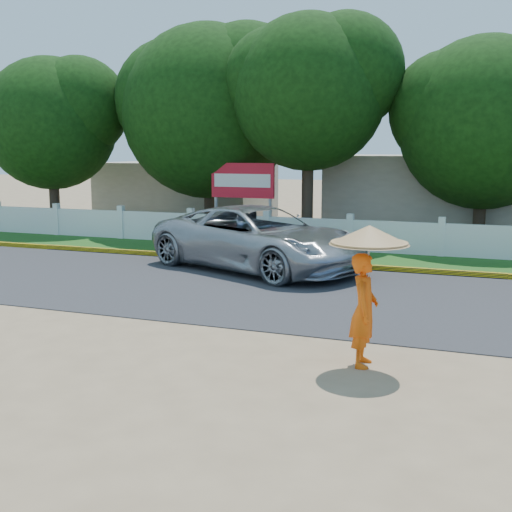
{
  "coord_description": "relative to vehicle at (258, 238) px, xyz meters",
  "views": [
    {
      "loc": [
        4.52,
        -10.18,
        3.48
      ],
      "look_at": [
        0.0,
        2.0,
        1.3
      ],
      "focal_mm": 45.0,
      "sensor_mm": 36.0,
      "label": 1
    }
  ],
  "objects": [
    {
      "name": "ground",
      "position": [
        1.8,
        -7.02,
        -0.92
      ],
      "size": [
        120.0,
        120.0,
        0.0
      ],
      "primitive_type": "plane",
      "color": "#9E8460",
      "rests_on": "ground"
    },
    {
      "name": "road",
      "position": [
        1.8,
        -2.52,
        -0.91
      ],
      "size": [
        60.0,
        7.0,
        0.02
      ],
      "primitive_type": "cube",
      "color": "#38383A",
      "rests_on": "ground"
    },
    {
      "name": "grass_verge",
      "position": [
        1.8,
        2.73,
        -0.91
      ],
      "size": [
        60.0,
        3.5,
        0.03
      ],
      "primitive_type": "cube",
      "color": "#2D601E",
      "rests_on": "ground"
    },
    {
      "name": "curb",
      "position": [
        1.8,
        1.03,
        -0.84
      ],
      "size": [
        40.0,
        0.18,
        0.16
      ],
      "primitive_type": "cube",
      "color": "yellow",
      "rests_on": "ground"
    },
    {
      "name": "fence",
      "position": [
        1.8,
        4.18,
        -0.37
      ],
      "size": [
        40.0,
        0.1,
        1.1
      ],
      "primitive_type": "cube",
      "color": "silver",
      "rests_on": "ground"
    },
    {
      "name": "building_near",
      "position": [
        4.8,
        10.98,
        0.68
      ],
      "size": [
        10.0,
        6.0,
        3.2
      ],
      "primitive_type": "cube",
      "color": "#B7AD99",
      "rests_on": "ground"
    },
    {
      "name": "building_far",
      "position": [
        -8.2,
        11.98,
        0.48
      ],
      "size": [
        8.0,
        5.0,
        2.8
      ],
      "primitive_type": "cube",
      "color": "#B7AD99",
      "rests_on": "ground"
    },
    {
      "name": "vehicle",
      "position": [
        0.0,
        0.0,
        0.0
      ],
      "size": [
        7.29,
        5.37,
        1.84
      ],
      "primitive_type": "imported",
      "rotation": [
        0.0,
        0.0,
        1.18
      ],
      "color": "#A2A6AA",
      "rests_on": "ground"
    },
    {
      "name": "monk_with_parasol",
      "position": [
        4.49,
        -7.23,
        0.58
      ],
      "size": [
        1.26,
        1.26,
        2.3
      ],
      "color": "#E1530B",
      "rests_on": "ground"
    },
    {
      "name": "billboard",
      "position": [
        -2.56,
        5.27,
        1.22
      ],
      "size": [
        2.5,
        0.13,
        2.95
      ],
      "color": "gray",
      "rests_on": "ground"
    },
    {
      "name": "tree_row",
      "position": [
        5.18,
        7.04,
        4.05
      ],
      "size": [
        40.32,
        7.85,
        8.76
      ],
      "color": "#473828",
      "rests_on": "ground"
    }
  ]
}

